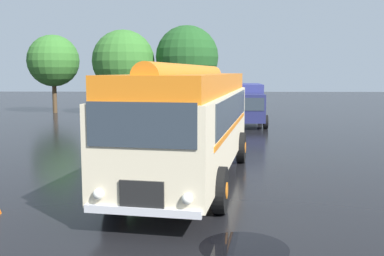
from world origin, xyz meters
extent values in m
plane|color=black|center=(0.00, 0.00, 0.00)|extent=(120.00, 120.00, 0.00)
cube|color=beige|center=(0.83, 0.32, 1.60)|extent=(4.12, 10.28, 2.10)
cube|color=orange|center=(0.83, 0.32, 2.93)|extent=(3.89, 10.05, 0.56)
cylinder|color=orange|center=(0.83, 0.32, 3.19)|extent=(2.16, 9.47, 0.60)
cube|color=#2D3842|center=(2.13, 0.40, 2.17)|extent=(1.36, 7.90, 0.84)
cube|color=#2D3842|center=(-0.37, 0.82, 2.17)|extent=(1.36, 7.90, 0.84)
cube|color=orange|center=(2.11, 0.31, 1.63)|extent=(1.39, 8.09, 0.12)
cube|color=orange|center=(-0.38, 0.72, 1.63)|extent=(1.39, 8.09, 0.12)
cube|color=#2D3842|center=(0.00, -4.63, 2.27)|extent=(2.18, 0.40, 0.88)
cube|color=black|center=(0.00, -4.63, 0.90)|extent=(0.90, 0.21, 0.56)
cube|color=silver|center=(0.00, -4.65, 0.57)|extent=(2.36, 0.49, 0.16)
sphere|color=white|center=(0.89, -4.79, 0.87)|extent=(0.22, 0.22, 0.22)
sphere|color=white|center=(-0.89, -4.49, 0.87)|extent=(0.22, 0.22, 0.22)
cylinder|color=black|center=(1.60, -2.96, 0.55)|extent=(0.46, 1.13, 1.10)
cylinder|color=orange|center=(1.60, -2.96, 0.55)|extent=(0.38, 0.43, 0.39)
cylinder|color=black|center=(-0.96, -2.53, 0.55)|extent=(0.46, 1.13, 1.10)
cylinder|color=orange|center=(-0.96, -2.53, 0.55)|extent=(0.38, 0.43, 0.39)
cylinder|color=black|center=(2.59, 2.96, 0.55)|extent=(0.46, 1.13, 1.10)
cylinder|color=orange|center=(2.59, 2.96, 0.55)|extent=(0.38, 0.43, 0.39)
cylinder|color=black|center=(0.03, 3.39, 0.55)|extent=(0.46, 1.13, 1.10)
cylinder|color=orange|center=(0.03, 3.39, 0.55)|extent=(0.38, 0.43, 0.39)
cube|color=silver|center=(-1.34, 13.42, 0.67)|extent=(1.93, 4.29, 0.70)
cube|color=silver|center=(-1.35, 13.57, 1.34)|extent=(1.61, 2.26, 0.64)
cube|color=#2D3842|center=(-0.59, 13.61, 1.34)|extent=(0.13, 1.93, 0.50)
cube|color=#2D3842|center=(-2.10, 13.53, 1.34)|extent=(0.13, 1.93, 0.50)
cylinder|color=black|center=(-0.39, 12.17, 0.32)|extent=(0.24, 0.65, 0.64)
cylinder|color=black|center=(-2.14, 12.07, 0.32)|extent=(0.24, 0.65, 0.64)
cylinder|color=black|center=(-0.53, 14.77, 0.32)|extent=(0.24, 0.65, 0.64)
cylinder|color=black|center=(-2.29, 14.67, 0.32)|extent=(0.24, 0.65, 0.64)
cube|color=maroon|center=(1.49, 14.12, 0.67)|extent=(2.11, 4.35, 0.70)
cube|color=maroon|center=(1.50, 14.27, 1.34)|extent=(1.70, 2.32, 0.64)
cube|color=#2D3842|center=(2.26, 14.19, 1.34)|extent=(0.21, 1.92, 0.50)
cube|color=#2D3842|center=(0.75, 14.34, 1.34)|extent=(0.21, 1.92, 0.50)
cylinder|color=black|center=(2.23, 12.74, 0.32)|extent=(0.26, 0.66, 0.64)
cylinder|color=black|center=(0.48, 12.91, 0.32)|extent=(0.26, 0.66, 0.64)
cylinder|color=black|center=(2.49, 15.33, 0.32)|extent=(0.26, 0.66, 0.64)
cylinder|color=black|center=(0.74, 15.50, 0.32)|extent=(0.26, 0.66, 0.64)
cube|color=navy|center=(3.90, 15.51, 1.45)|extent=(2.15, 4.02, 2.10)
cube|color=navy|center=(3.79, 12.62, 1.20)|extent=(1.96, 1.81, 1.60)
cube|color=#2D3842|center=(3.76, 11.74, 1.48)|extent=(1.70, 0.09, 0.72)
cylinder|color=black|center=(4.83, 12.63, 0.40)|extent=(0.27, 0.81, 0.80)
cylinder|color=black|center=(2.75, 12.71, 0.40)|extent=(0.27, 0.81, 0.80)
cylinder|color=black|center=(4.96, 16.20, 0.40)|extent=(0.27, 0.81, 0.80)
cylinder|color=black|center=(2.89, 16.28, 0.40)|extent=(0.27, 0.81, 0.80)
cylinder|color=#4C3823|center=(-10.60, 22.39, 1.30)|extent=(0.34, 0.34, 2.60)
sphere|color=#336B28|center=(-10.60, 22.39, 4.12)|extent=(4.05, 4.05, 4.05)
sphere|color=#336B28|center=(-10.71, 22.00, 3.96)|extent=(2.63, 2.63, 2.63)
cylinder|color=#4C3823|center=(-4.80, 21.07, 1.14)|extent=(0.28, 0.28, 2.29)
sphere|color=#336B28|center=(-4.80, 21.07, 4.06)|extent=(4.71, 4.71, 4.71)
sphere|color=#336B28|center=(-4.34, 20.93, 4.40)|extent=(2.73, 2.73, 2.73)
cylinder|color=#4C3823|center=(0.01, 21.33, 1.29)|extent=(0.36, 0.36, 2.58)
sphere|color=#1E4C1E|center=(0.01, 21.33, 4.37)|extent=(4.77, 4.77, 4.77)
sphere|color=#1E4C1E|center=(0.38, 21.68, 4.53)|extent=(2.69, 2.69, 2.69)
cylinder|color=black|center=(1.96, -5.03, 0.00)|extent=(1.69, 1.69, 0.01)
camera|label=1|loc=(1.17, -13.11, 3.29)|focal=42.00mm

